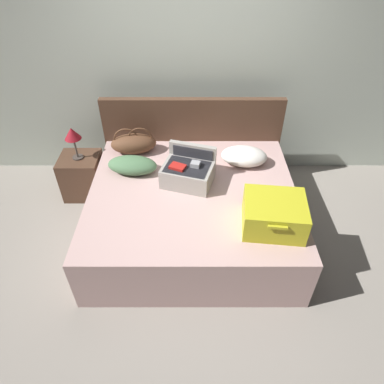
{
  "coord_description": "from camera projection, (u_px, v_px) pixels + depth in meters",
  "views": [
    {
      "loc": [
        -0.01,
        -2.14,
        2.69
      ],
      "look_at": [
        0.0,
        0.27,
        0.66
      ],
      "focal_mm": 32.38,
      "sensor_mm": 36.0,
      "label": 1
    }
  ],
  "objects": [
    {
      "name": "duffel_bag",
      "position": [
        133.0,
        143.0,
        3.75
      ],
      "size": [
        0.51,
        0.31,
        0.3
      ],
      "rotation": [
        0.0,
        0.0,
        0.1
      ],
      "color": "brown",
      "rests_on": "bed"
    },
    {
      "name": "ground_plane",
      "position": [
        192.0,
        262.0,
        3.36
      ],
      "size": [
        12.0,
        12.0,
        0.0
      ],
      "primitive_type": "plane",
      "color": "gray"
    },
    {
      "name": "headboard",
      "position": [
        192.0,
        142.0,
        4.04
      ],
      "size": [
        2.02,
        0.08,
        1.07
      ],
      "primitive_type": "cube",
      "color": "#4C3323",
      "rests_on": "ground"
    },
    {
      "name": "hard_case_medium",
      "position": [
        188.0,
        172.0,
        3.34
      ],
      "size": [
        0.56,
        0.5,
        0.33
      ],
      "rotation": [
        0.0,
        0.0,
        -0.29
      ],
      "color": "gray",
      "rests_on": "bed"
    },
    {
      "name": "nightstand",
      "position": [
        82.0,
        176.0,
        4.0
      ],
      "size": [
        0.44,
        0.4,
        0.5
      ],
      "primitive_type": "cube",
      "color": "#4C3323",
      "rests_on": "ground"
    },
    {
      "name": "back_wall",
      "position": [
        192.0,
        66.0,
        3.79
      ],
      "size": [
        8.0,
        0.1,
        2.6
      ],
      "primitive_type": "cube",
      "color": "#B7C1B2",
      "rests_on": "ground"
    },
    {
      "name": "table_lamp",
      "position": [
        71.0,
        135.0,
        3.65
      ],
      "size": [
        0.18,
        0.18,
        0.37
      ],
      "color": "#3F3833",
      "rests_on": "nightstand"
    },
    {
      "name": "pillow_near_headboard",
      "position": [
        243.0,
        156.0,
        3.59
      ],
      "size": [
        0.51,
        0.36,
        0.19
      ],
      "primitive_type": "ellipsoid",
      "rotation": [
        0.0,
        0.0,
        -0.13
      ],
      "color": "white",
      "rests_on": "bed"
    },
    {
      "name": "bed",
      "position": [
        192.0,
        212.0,
        3.49
      ],
      "size": [
        1.98,
        1.79,
        0.56
      ],
      "primitive_type": "cube",
      "color": "#BC9993",
      "rests_on": "ground"
    },
    {
      "name": "pillow_center_head",
      "position": [
        132.0,
        165.0,
        3.48
      ],
      "size": [
        0.52,
        0.32,
        0.17
      ],
      "primitive_type": "ellipsoid",
      "rotation": [
        0.0,
        0.0,
        -0.11
      ],
      "color": "#4C724C",
      "rests_on": "bed"
    },
    {
      "name": "hard_case_large",
      "position": [
        273.0,
        214.0,
        2.87
      ],
      "size": [
        0.55,
        0.5,
        0.26
      ],
      "rotation": [
        0.0,
        0.0,
        -0.11
      ],
      "color": "gold",
      "rests_on": "bed"
    }
  ]
}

